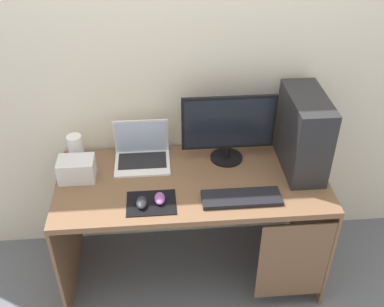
# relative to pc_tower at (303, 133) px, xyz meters

# --- Properties ---
(ground_plane) EXTENTS (8.00, 8.00, 0.00)m
(ground_plane) POSITION_rel_pc_tower_xyz_m (-0.63, -0.08, -0.98)
(ground_plane) COLOR slate
(wall_back) EXTENTS (4.00, 0.05, 2.60)m
(wall_back) POSITION_rel_pc_tower_xyz_m (-0.63, 0.30, 0.33)
(wall_back) COLOR beige
(wall_back) RESTS_ON ground_plane
(desk) EXTENTS (1.52, 0.68, 0.75)m
(desk) POSITION_rel_pc_tower_xyz_m (-0.61, -0.09, -0.37)
(desk) COLOR brown
(desk) RESTS_ON ground_plane
(pc_tower) EXTENTS (0.20, 0.44, 0.45)m
(pc_tower) POSITION_rel_pc_tower_xyz_m (0.00, 0.00, 0.00)
(pc_tower) COLOR #232326
(pc_tower) RESTS_ON desk
(monitor) EXTENTS (0.53, 0.19, 0.42)m
(monitor) POSITION_rel_pc_tower_xyz_m (-0.41, 0.10, -0.00)
(monitor) COLOR black
(monitor) RESTS_ON desk
(laptop) EXTENTS (0.32, 0.24, 0.24)m
(laptop) POSITION_rel_pc_tower_xyz_m (-0.91, 0.13, -0.18)
(laptop) COLOR white
(laptop) RESTS_ON desk
(speaker) EXTENTS (0.09, 0.09, 0.18)m
(speaker) POSITION_rel_pc_tower_xyz_m (-1.29, 0.15, -0.14)
(speaker) COLOR white
(speaker) RESTS_ON desk
(projector) EXTENTS (0.20, 0.14, 0.13)m
(projector) POSITION_rel_pc_tower_xyz_m (-1.27, -0.01, -0.16)
(projector) COLOR silver
(projector) RESTS_ON desk
(keyboard) EXTENTS (0.42, 0.14, 0.02)m
(keyboard) POSITION_rel_pc_tower_xyz_m (-0.38, -0.27, -0.21)
(keyboard) COLOR black
(keyboard) RESTS_ON desk
(mousepad) EXTENTS (0.26, 0.20, 0.00)m
(mousepad) POSITION_rel_pc_tower_xyz_m (-0.86, -0.26, -0.22)
(mousepad) COLOR black
(mousepad) RESTS_ON desk
(mouse_left) EXTENTS (0.06, 0.10, 0.03)m
(mouse_left) POSITION_rel_pc_tower_xyz_m (-0.81, -0.25, -0.20)
(mouse_left) COLOR #8C4C99
(mouse_left) RESTS_ON mousepad
(mouse_right) EXTENTS (0.06, 0.10, 0.03)m
(mouse_right) POSITION_rel_pc_tower_xyz_m (-0.91, -0.28, -0.20)
(mouse_right) COLOR #232326
(mouse_right) RESTS_ON mousepad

